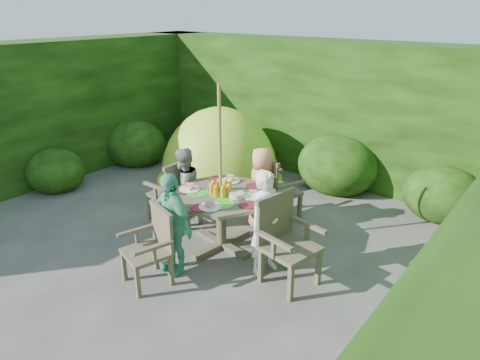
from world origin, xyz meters
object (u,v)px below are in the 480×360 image
Objects in this scene: patio_table at (221,202)px; garden_chair_left at (172,190)px; garden_chair_back at (274,188)px; garden_chair_front at (152,245)px; child_back at (262,189)px; child_left at (184,189)px; child_front at (171,224)px; child_right at (266,223)px; dome_tent at (219,178)px; parasol_pole at (220,171)px; garden_chair_right at (285,239)px.

patio_table is 1.12m from garden_chair_left.
garden_chair_front is at bearing 102.39° from garden_chair_back.
child_back is at bearing 105.05° from garden_chair_back.
garden_chair_back is 0.82× the size of child_left.
patio_table is at bearing 99.67° from garden_chair_front.
child_back is 1.60m from child_front.
child_back is at bearing 130.83° from child_left.
child_front is at bearing 40.83° from child_left.
dome_tent is at bearing 63.51° from child_right.
garden_chair_front is (-0.22, -2.18, -0.06)m from garden_chair_back.
garden_chair_left is 0.75× the size of child_back.
parasol_pole is (-0.00, -0.00, 0.44)m from patio_table.
dome_tent is (-1.80, 0.79, -0.53)m from garden_chair_back.
garden_chair_left is 0.93× the size of garden_chair_back.
patio_table is 0.68× the size of parasol_pole.
child_right reaches higher than child_left.
dome_tent reaches higher than garden_chair_left.
dome_tent is (-1.60, 2.68, -0.64)m from child_front.
child_front is (-0.89, -0.70, -0.02)m from child_right.
child_back is at bearing 93.27° from child_front.
parasol_pole is 0.94m from child_left.
dome_tent is at bearing -5.59° from garden_chair_back.
garden_chair_left is 1.53m from garden_chair_back.
child_back is (-0.99, 0.91, 0.07)m from garden_chair_right.
patio_table is 1.51× the size of garden_chair_back.
garden_chair_right is 0.31m from child_right.
parasol_pole is 2.48× the size of garden_chair_front.
child_right reaches higher than child_front.
child_left is (-1.88, 0.21, 0.06)m from garden_chair_right.
child_left is 2.09m from dome_tent.
parasol_pole is at bearing 95.34° from child_right.
dome_tent is at bearing -161.34° from garden_chair_left.
patio_table is at bearing 103.79° from child_back.
dome_tent reaches higher than child_front.
garden_chair_right is at bearing -6.27° from parasol_pole.
dome_tent reaches higher than child_left.
child_left is 1.13m from child_front.
child_back is 0.96× the size of child_front.
child_right is 1.07× the size of child_back.
garden_chair_right reaches higher than patio_table.
child_front reaches higher than garden_chair_back.
dome_tent reaches higher than child_back.
child_front is (0.70, -0.89, 0.03)m from child_left.
parasol_pole is at bearing -173.80° from patio_table.
child_right is 1.02× the size of child_front.
garden_chair_back is at bearing 84.33° from parasol_pole.
garden_chair_right is 0.83× the size of child_back.
child_back is at bearing 99.63° from garden_chair_front.
child_front is at bearing 102.13° from garden_chair_back.
parasol_pole reaches higher than child_left.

